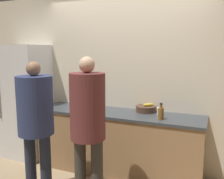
{
  "coord_description": "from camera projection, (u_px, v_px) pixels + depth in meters",
  "views": [
    {
      "loc": [
        1.26,
        -2.83,
        1.75
      ],
      "look_at": [
        0.0,
        0.14,
        1.24
      ],
      "focal_mm": 40.0,
      "sensor_mm": 36.0,
      "label": 1
    }
  ],
  "objects": [
    {
      "name": "person_center",
      "position": [
        88.0,
        119.0,
        2.65
      ],
      "size": [
        0.38,
        0.38,
        1.69
      ],
      "color": "#38332D",
      "rests_on": "ground_plane"
    },
    {
      "name": "bottle_green",
      "position": [
        82.0,
        104.0,
        3.71
      ],
      "size": [
        0.08,
        0.08,
        0.16
      ],
      "color": "#236033",
      "rests_on": "counter"
    },
    {
      "name": "refrigerator",
      "position": [
        25.0,
        101.0,
        4.12
      ],
      "size": [
        0.75,
        0.63,
        1.83
      ],
      "color": "white",
      "rests_on": "ground_plane"
    },
    {
      "name": "utensil_crock",
      "position": [
        77.0,
        101.0,
        3.84
      ],
      "size": [
        0.1,
        0.1,
        0.28
      ],
      "color": "silver",
      "rests_on": "counter"
    },
    {
      "name": "bottle_amber",
      "position": [
        161.0,
        113.0,
        3.12
      ],
      "size": [
        0.07,
        0.07,
        0.21
      ],
      "color": "brown",
      "rests_on": "counter"
    },
    {
      "name": "person_left",
      "position": [
        36.0,
        115.0,
        2.9
      ],
      "size": [
        0.41,
        0.41,
        1.63
      ],
      "color": "#232838",
      "rests_on": "ground_plane"
    },
    {
      "name": "counter",
      "position": [
        118.0,
        142.0,
        3.58
      ],
      "size": [
        2.37,
        0.63,
        0.89
      ],
      "color": "#9E754C",
      "rests_on": "ground_plane"
    },
    {
      "name": "wall_back",
      "position": [
        125.0,
        81.0,
        3.72
      ],
      "size": [
        5.2,
        0.06,
        2.6
      ],
      "color": "beige",
      "rests_on": "ground_plane"
    },
    {
      "name": "cup_white",
      "position": [
        160.0,
        111.0,
        3.36
      ],
      "size": [
        0.07,
        0.07,
        0.09
      ],
      "color": "white",
      "rests_on": "counter"
    },
    {
      "name": "fruit_bowl",
      "position": [
        146.0,
        109.0,
        3.51
      ],
      "size": [
        0.28,
        0.28,
        0.12
      ],
      "color": "#4C3323",
      "rests_on": "counter"
    }
  ]
}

